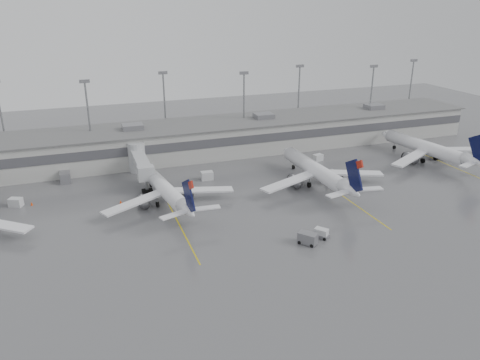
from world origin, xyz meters
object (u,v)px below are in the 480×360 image
object	(u,v)px
baggage_tug	(321,234)
jet_mid_left	(166,190)
jet_far_right	(429,148)
jet_mid_right	(318,171)

from	to	relation	value
baggage_tug	jet_mid_left	bearing A→B (deg)	95.35
jet_far_right	jet_mid_left	bearing A→B (deg)	175.85
jet_mid_right	baggage_tug	xyz separation A→B (m)	(-10.97, -21.86, -2.66)
jet_mid_left	jet_mid_right	distance (m)	33.14
jet_mid_right	baggage_tug	world-z (taller)	jet_mid_right
jet_mid_left	baggage_tug	world-z (taller)	jet_mid_left
jet_mid_right	jet_mid_left	bearing A→B (deg)	176.85
jet_mid_right	jet_far_right	size ratio (longest dim) A/B	0.99
jet_mid_left	jet_far_right	xyz separation A→B (m)	(67.45, 4.41, 0.30)
baggage_tug	jet_mid_right	bearing A→B (deg)	24.61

